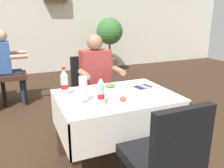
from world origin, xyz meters
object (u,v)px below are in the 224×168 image
Objects in this scene: main_dining_table at (116,112)px; background_patron at (8,63)px; beer_glass_left at (83,90)px; cola_bottle_primary at (64,83)px; potted_plant_corner at (110,37)px; chair_far_diner_seat at (91,90)px; cola_bottle_secondary at (101,93)px; seated_diner_far at (97,80)px; napkin_cutlery_set at (143,87)px; chair_near_camera_side at (164,156)px; plate_near_camera at (120,100)px; plate_far_diner at (112,87)px; background_chair_right at (6,73)px.

background_patron is at bearing 113.32° from main_dining_table.
main_dining_table is 4.76× the size of beer_glass_left.
potted_plant_corner reaches higher than cola_bottle_primary.
chair_far_diner_seat is 3.62× the size of cola_bottle_secondary.
seated_diner_far is 6.43× the size of napkin_cutlery_set.
background_patron is (-1.33, 2.13, -0.04)m from napkin_cutlery_set.
background_patron is at bearing 104.90° from beer_glass_left.
cola_bottle_secondary is at bearing -73.35° from background_patron.
chair_near_camera_side is 0.77× the size of background_patron.
background_patron is (-0.93, 2.41, -0.04)m from plate_near_camera.
cola_bottle_primary is 0.19× the size of potted_plant_corner.
cola_bottle_secondary is at bearing -47.91° from beer_glass_left.
beer_glass_left is at bearing -67.20° from cola_bottle_primary.
potted_plant_corner is at bearing 72.86° from napkin_cutlery_set.
plate_far_diner is at bearing 87.70° from chair_near_camera_side.
potted_plant_corner is at bearing 66.42° from cola_bottle_secondary.
chair_near_camera_side is at bearing -111.80° from napkin_cutlery_set.
napkin_cutlery_set is 0.14× the size of potted_plant_corner.
plate_far_diner is 1.00× the size of beer_glass_left.
plate_near_camera is 2.59m from background_patron.
main_dining_table is at bearing -94.11° from seated_diner_far.
beer_glass_left is 0.17m from cola_bottle_secondary.
background_chair_right is 2.88m from potted_plant_corner.
plate_far_diner is at bearing 35.79° from beer_glass_left.
beer_glass_left is at bearing -111.48° from chair_far_diner_seat.
main_dining_table is 0.89× the size of background_patron.
plate_near_camera is 0.24× the size of background_chair_right.
chair_far_diner_seat is 0.77× the size of seated_diner_far.
background_chair_right is (-0.67, 2.32, -0.31)m from beer_glass_left.
beer_glass_left is at bearing 115.98° from chair_near_camera_side.
potted_plant_corner is at bearing 67.75° from plate_far_diner.
background_chair_right is (-1.05, 2.04, -0.20)m from plate_far_diner.
main_dining_table is at bearing -90.00° from chair_far_diner_seat.
cola_bottle_primary is at bearing -126.09° from chair_far_diner_seat.
seated_diner_far is at bearing -115.35° from potted_plant_corner.
seated_diner_far reaches higher than cola_bottle_secondary.
main_dining_table is 0.89× the size of seated_diner_far.
chair_near_camera_side is at bearing -64.85° from cola_bottle_primary.
background_patron reaches higher than chair_far_diner_seat.
chair_near_camera_side is at bearing -108.11° from potted_plant_corner.
background_patron reaches higher than napkin_cutlery_set.
plate_far_diner is (0.04, -0.60, 0.20)m from chair_far_diner_seat.
background_chair_right reaches higher than plate_near_camera.
plate_far_diner is at bearing -91.13° from seated_diner_far.
plate_far_diner is at bearing -62.73° from background_chair_right.
beer_glass_left is (-0.40, -0.77, 0.15)m from seated_diner_far.
chair_far_diner_seat is (-0.00, 0.80, -0.01)m from main_dining_table.
plate_near_camera is (-0.04, -0.18, 0.19)m from main_dining_table.
main_dining_table is 4.07× the size of cola_bottle_primary.
main_dining_table is at bearing 42.28° from cola_bottle_secondary.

